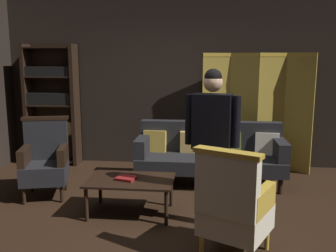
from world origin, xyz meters
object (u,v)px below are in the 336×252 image
(armchair_wing_left, at_px, (45,160))
(standing_figure, at_px, (212,133))
(book_red_leather, at_px, (126,178))
(bookshelf, at_px, (52,103))
(folding_screen, at_px, (257,111))
(coffee_table, at_px, (131,183))
(velvet_couch, at_px, (210,152))
(armchair_gilt_accent, at_px, (233,206))

(armchair_wing_left, xyz_separation_m, standing_figure, (2.17, -0.66, 0.54))
(book_red_leather, bearing_deg, armchair_wing_left, 158.00)
(standing_figure, xyz_separation_m, book_red_leather, (-0.98, 0.17, -0.59))
(bookshelf, relative_size, book_red_leather, 9.38)
(folding_screen, xyz_separation_m, book_red_leather, (-1.71, -1.97, -0.55))
(coffee_table, relative_size, book_red_leather, 4.58)
(folding_screen, height_order, velvet_couch, folding_screen)
(armchair_gilt_accent, relative_size, book_red_leather, 4.76)
(velvet_couch, bearing_deg, armchair_gilt_accent, -84.57)
(folding_screen, relative_size, bookshelf, 0.93)
(armchair_gilt_accent, bearing_deg, velvet_couch, 95.43)
(armchair_wing_left, relative_size, standing_figure, 0.61)
(velvet_couch, xyz_separation_m, book_red_leather, (-0.97, -1.27, -0.02))
(armchair_gilt_accent, relative_size, standing_figure, 0.61)
(velvet_couch, xyz_separation_m, armchair_wing_left, (-2.17, -0.79, 0.03))
(book_red_leather, bearing_deg, folding_screen, 49.07)
(standing_figure, bearing_deg, armchair_wing_left, 163.14)
(coffee_table, xyz_separation_m, armchair_gilt_accent, (1.13, -0.86, 0.12))
(coffee_table, xyz_separation_m, book_red_leather, (-0.05, -0.02, 0.06))
(velvet_couch, relative_size, coffee_table, 2.12)
(armchair_gilt_accent, bearing_deg, coffee_table, 142.72)
(standing_figure, bearing_deg, armchair_gilt_accent, -73.51)
(bookshelf, relative_size, armchair_wing_left, 1.97)
(armchair_gilt_accent, xyz_separation_m, armchair_wing_left, (-2.37, 1.32, 0.00))
(velvet_couch, bearing_deg, folding_screen, 43.47)
(velvet_couch, height_order, armchair_gilt_accent, armchair_gilt_accent)
(folding_screen, relative_size, armchair_gilt_accent, 1.83)
(armchair_wing_left, bearing_deg, armchair_gilt_accent, -29.19)
(folding_screen, relative_size, velvet_couch, 0.90)
(coffee_table, xyz_separation_m, armchair_wing_left, (-1.24, 0.47, 0.12))
(folding_screen, height_order, standing_figure, folding_screen)
(velvet_couch, distance_m, standing_figure, 1.56)
(armchair_gilt_accent, bearing_deg, book_red_leather, 144.39)
(bookshelf, relative_size, velvet_couch, 0.97)
(bookshelf, height_order, standing_figure, bookshelf)
(armchair_gilt_accent, bearing_deg, bookshelf, 135.49)
(armchair_gilt_accent, bearing_deg, folding_screen, 79.17)
(coffee_table, xyz_separation_m, standing_figure, (0.93, -0.19, 0.65))
(velvet_couch, relative_size, book_red_leather, 9.70)
(coffee_table, distance_m, armchair_gilt_accent, 1.42)
(standing_figure, bearing_deg, book_red_leather, 169.84)
(folding_screen, bearing_deg, standing_figure, -108.89)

